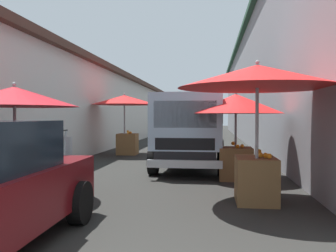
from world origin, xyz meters
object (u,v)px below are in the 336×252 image
at_px(parked_scooter, 59,157).
at_px(fruit_stall_near_right, 257,92).
at_px(fruit_stall_far_left, 125,107).
at_px(fruit_stall_near_left, 16,114).
at_px(fruit_stall_far_right, 236,112).
at_px(vendor_by_crates, 195,132).
at_px(delivery_truck, 189,133).

bearing_deg(parked_scooter, fruit_stall_near_right, -119.56).
bearing_deg(fruit_stall_near_right, fruit_stall_far_left, 29.30).
xyz_separation_m(fruit_stall_far_left, fruit_stall_near_left, (-7.59, 0.09, -0.33)).
relative_size(fruit_stall_far_left, parked_scooter, 1.51).
distance_m(fruit_stall_far_right, parked_scooter, 4.70).
bearing_deg(fruit_stall_near_right, fruit_stall_near_left, 92.91).
bearing_deg(fruit_stall_near_left, fruit_stall_far_right, -55.60).
distance_m(fruit_stall_far_left, vendor_by_crates, 3.22).
bearing_deg(parked_scooter, vendor_by_crates, -27.81).
distance_m(fruit_stall_far_left, delivery_truck, 4.83).
bearing_deg(fruit_stall_far_right, fruit_stall_near_left, 124.40).
distance_m(fruit_stall_far_left, parked_scooter, 4.94).
bearing_deg(fruit_stall_far_right, delivery_truck, 51.35).
relative_size(fruit_stall_far_right, fruit_stall_far_left, 0.89).
xyz_separation_m(fruit_stall_far_left, delivery_truck, (-3.87, -2.77, -0.84)).
bearing_deg(fruit_stall_near_left, parked_scooter, 9.92).
bearing_deg(parked_scooter, fruit_stall_far_right, -91.65).
bearing_deg(fruit_stall_near_left, vendor_by_crates, -16.86).
relative_size(fruit_stall_far_left, vendor_by_crates, 1.70).
xyz_separation_m(fruit_stall_near_right, delivery_truck, (3.51, 1.37, -0.88)).
relative_size(fruit_stall_near_right, parked_scooter, 1.60).
bearing_deg(delivery_truck, fruit_stall_near_left, 142.47).
height_order(delivery_truck, vendor_by_crates, delivery_truck).
bearing_deg(fruit_stall_near_left, delivery_truck, -37.53).
bearing_deg(vendor_by_crates, fruit_stall_near_right, -170.53).
relative_size(fruit_stall_far_right, vendor_by_crates, 1.51).
distance_m(fruit_stall_near_left, delivery_truck, 4.72).
height_order(fruit_stall_near_right, fruit_stall_near_left, fruit_stall_near_right).
xyz_separation_m(fruit_stall_near_left, parked_scooter, (2.90, 0.51, -1.10)).
xyz_separation_m(fruit_stall_far_right, fruit_stall_near_right, (-2.56, -0.18, 0.32)).
xyz_separation_m(fruit_stall_far_right, fruit_stall_near_left, (-2.77, 4.05, -0.06)).
xyz_separation_m(fruit_stall_far_right, parked_scooter, (0.13, 4.55, -1.16)).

